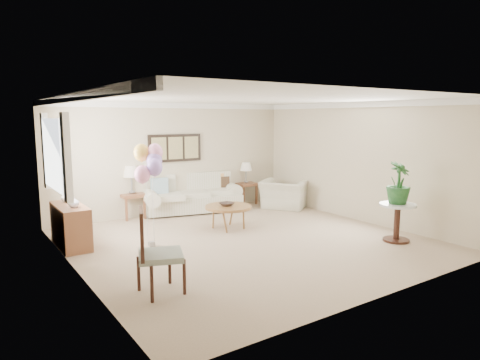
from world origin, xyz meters
The scene contains 18 objects.
ground_plane centered at (0.00, 0.00, 0.00)m, with size 6.00×6.00×0.00m, color tan.
room_shell centered at (-0.11, 0.09, 1.63)m, with size 6.04×6.04×2.60m.
wall_art_triptych centered at (0.00, 2.96, 1.55)m, with size 1.35×0.06×0.65m.
sofa centered at (0.35, 2.83, 0.36)m, with size 2.70×1.44×0.92m.
end_table_left centered at (-1.10, 2.94, 0.48)m, with size 0.52×0.48×0.57m.
end_table_right centered at (1.97, 2.86, 0.47)m, with size 0.52×0.47×0.56m.
lamp_left centered at (-1.10, 2.94, 1.05)m, with size 0.36×0.36×0.63m.
lamp_right centered at (1.97, 2.86, 0.97)m, with size 0.30×0.30×0.54m.
coffee_table centered at (0.19, 0.94, 0.44)m, with size 0.95×0.95×0.48m.
decor_bowl centered at (0.16, 0.95, 0.52)m, with size 0.28×0.28×0.07m, color #30241F.
armchair centered at (2.46, 1.88, 0.35)m, with size 1.07×0.94×0.70m, color beige.
side_table centered at (2.28, -1.55, 0.53)m, with size 0.65×0.65×0.70m.
potted_plant centered at (2.29, -1.54, 1.09)m, with size 0.43×0.43×0.77m, color #17481C.
accent_chair centered at (-2.35, -1.29, 0.59)m, with size 0.72×0.72×1.14m.
credenza centered at (-2.76, 1.50, 0.37)m, with size 0.46×1.20×0.74m.
vase_white centered at (-2.74, 1.26, 0.84)m, with size 0.19×0.19×0.20m, color silver.
vase_sage centered at (-2.74, 1.80, 0.84)m, with size 0.19×0.19×0.20m, color silver.
balloon_cluster centered at (-1.58, 0.69, 1.51)m, with size 0.56×0.52×1.82m.
Camera 1 is at (-4.41, -6.27, 2.27)m, focal length 32.00 mm.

